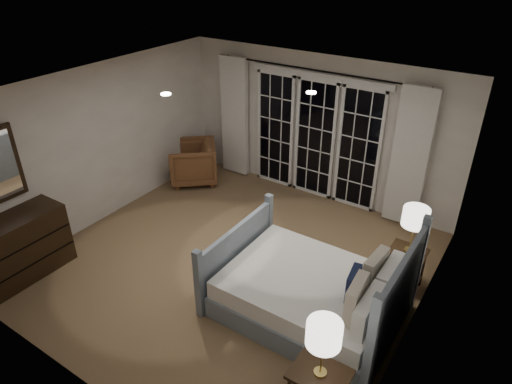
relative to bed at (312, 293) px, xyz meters
The scene contains 18 objects.
floor 1.48m from the bed, 168.99° to the left, with size 5.00×5.00×0.00m, color olive.
ceiling 2.61m from the bed, 168.99° to the left, with size 5.00×5.00×0.00m, color silver.
wall_left 4.04m from the bed, behind, with size 0.02×5.00×2.50m, color white.
wall_right 1.45m from the bed, 14.30° to the left, with size 0.02×5.00×2.50m, color white.
wall_back 3.25m from the bed, 117.05° to the left, with size 5.00×0.02×2.50m, color white.
wall_front 2.80m from the bed, 122.51° to the right, with size 5.00×0.02×2.50m, color white.
french_doors 3.17m from the bed, 117.40° to the left, with size 2.50×0.04×2.20m.
curtain_rod 3.59m from the bed, 117.91° to the left, with size 0.03×0.03×3.50m, color black.
curtain_left 4.14m from the bed, 139.12° to the left, with size 0.55×0.10×2.25m, color white.
curtain_right 2.79m from the bed, 85.00° to the left, with size 0.55×0.10×2.25m, color white.
downlight_a 2.42m from the bed, 125.19° to the left, with size 0.12×0.12×0.01m, color white.
downlight_b 2.96m from the bed, behind, with size 0.12×0.12×0.01m, color white.
bed is the anchor object (origin of this frame).
nightstand_right 1.37m from the bed, 55.10° to the left, with size 0.45×0.36×0.59m.
lamp_left 1.68m from the bed, 60.77° to the right, with size 0.31×0.31×0.61m.
lamp_right 1.58m from the bed, 55.10° to the left, with size 0.33×0.33×0.63m.
armchair 4.00m from the bed, 151.60° to the left, with size 0.83×0.86×0.78m, color brown.
dresser 3.96m from the bed, 157.32° to the right, with size 0.54×1.28×0.90m.
Camera 1 is at (3.18, -4.18, 4.11)m, focal length 32.00 mm.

